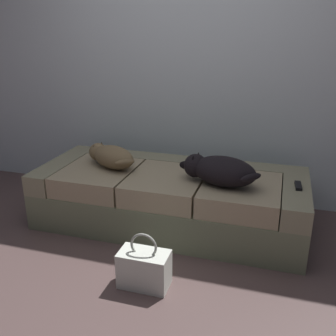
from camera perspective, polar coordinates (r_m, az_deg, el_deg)
The scene contains 7 objects.
ground_plane at distance 2.53m, azimuth -6.47°, elevation -18.25°, with size 10.00×10.00×0.00m, color brown.
back_wall at distance 3.56m, azimuth 3.61°, elevation 17.53°, with size 6.40×0.10×2.80m, color silver.
couch at distance 3.19m, azimuth 0.27°, elevation -4.49°, with size 2.17×0.89×0.47m.
dog_tan at distance 3.21m, azimuth -8.53°, elevation 1.76°, with size 0.53×0.38×0.19m.
dog_dark at distance 2.84m, azimuth 7.60°, elevation -0.34°, with size 0.64×0.36×0.22m.
tv_remote at distance 2.96m, azimuth 18.83°, elevation -2.51°, with size 0.04×0.15×0.02m, color black.
handbag at distance 2.52m, azimuth -3.57°, elevation -14.69°, with size 0.32×0.18×0.38m.
Camera 1 is at (0.83, -1.80, 1.57)m, focal length 40.92 mm.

